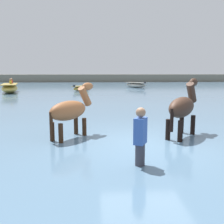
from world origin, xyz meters
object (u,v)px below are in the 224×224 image
at_px(person_onlooker_right, 140,144).
at_px(horse_trailing_dark_bay, 183,109).
at_px(horse_lead_chestnut, 70,112).
at_px(boat_near_starboard, 10,88).
at_px(boat_far_inshore, 136,85).
at_px(boat_distant_west, 81,88).

bearing_deg(person_onlooker_right, horse_trailing_dark_bay, 54.34).
xyz_separation_m(horse_lead_chestnut, boat_near_starboard, (-7.01, 16.31, -0.38)).
bearing_deg(person_onlooker_right, horse_lead_chestnut, 124.90).
xyz_separation_m(horse_lead_chestnut, person_onlooker_right, (1.64, -2.36, -0.31)).
relative_size(horse_lead_chestnut, boat_far_inshore, 0.66).
height_order(horse_lead_chestnut, boat_near_starboard, horse_lead_chestnut).
bearing_deg(horse_lead_chestnut, horse_trailing_dark_bay, -1.14).
bearing_deg(boat_distant_west, horse_lead_chestnut, -87.78).
distance_m(boat_far_inshore, boat_near_starboard, 13.77).
relative_size(boat_distant_west, boat_near_starboard, 0.57).
xyz_separation_m(boat_far_inshore, boat_distant_west, (-6.03, -4.19, -0.06)).
distance_m(horse_trailing_dark_bay, boat_distant_west, 18.75).
relative_size(boat_far_inshore, boat_distant_west, 1.21).
relative_size(horse_trailing_dark_bay, boat_far_inshore, 0.70).
height_order(boat_near_starboard, person_onlooker_right, boat_near_starboard).
bearing_deg(boat_near_starboard, horse_trailing_dark_bay, -57.84).
height_order(horse_lead_chestnut, boat_distant_west, horse_lead_chestnut).
height_order(boat_distant_west, boat_near_starboard, boat_near_starboard).
xyz_separation_m(boat_distant_west, person_onlooker_right, (2.35, -20.60, 0.22)).
bearing_deg(boat_far_inshore, boat_near_starboard, -153.60).
bearing_deg(boat_distant_west, person_onlooker_right, -83.49).
bearing_deg(person_onlooker_right, boat_distant_west, 96.51).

